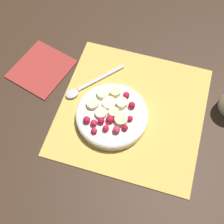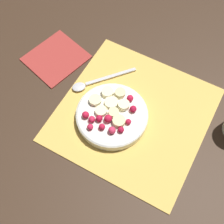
% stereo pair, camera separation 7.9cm
% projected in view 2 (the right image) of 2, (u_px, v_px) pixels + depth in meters
% --- Properties ---
extents(ground_plane, '(3.00, 3.00, 0.00)m').
position_uv_depth(ground_plane, '(133.00, 115.00, 0.83)').
color(ground_plane, '#382619').
extents(placemat, '(0.38, 0.38, 0.01)m').
position_uv_depth(placemat, '(133.00, 114.00, 0.83)').
color(placemat, '#E0B251').
rests_on(placemat, ground_plane).
extents(fruit_bowl, '(0.19, 0.19, 0.05)m').
position_uv_depth(fruit_bowl, '(112.00, 115.00, 0.81)').
color(fruit_bowl, silver).
rests_on(fruit_bowl, placemat).
extents(spoon, '(0.15, 0.14, 0.01)m').
position_uv_depth(spoon, '(92.00, 82.00, 0.87)').
color(spoon, silver).
rests_on(spoon, placemat).
extents(napkin, '(0.19, 0.18, 0.01)m').
position_uv_depth(napkin, '(56.00, 58.00, 0.92)').
color(napkin, '#A3332D').
rests_on(napkin, ground_plane).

